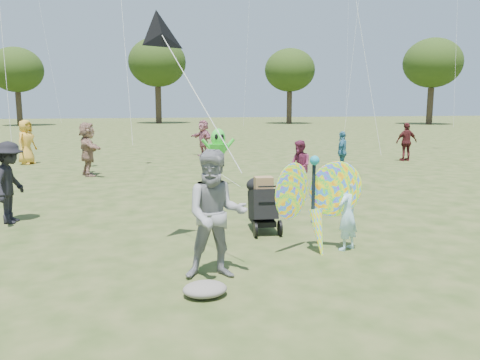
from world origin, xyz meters
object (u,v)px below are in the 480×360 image
crowd_g (26,142)px  adult_man (216,215)px  crowd_j (203,138)px  jogging_stroller (262,200)px  crowd_d (88,149)px  crowd_h (406,142)px  crowd_e (300,166)px  crowd_c (342,152)px  crowd_b (10,182)px  alien_kite (218,154)px  butterfly_kite (315,203)px  child_girl (348,214)px

crowd_g → adult_man: bearing=-128.9°
crowd_j → jogging_stroller: bearing=-26.5°
crowd_d → crowd_h: 13.20m
crowd_e → crowd_j: bearing=-180.0°
crowd_c → crowd_e: crowd_c is taller
crowd_b → crowd_c: bearing=-54.1°
crowd_c → alien_kite: bearing=-34.6°
crowd_j → butterfly_kite: size_ratio=0.94×
crowd_e → alien_kite: (-2.02, 1.54, 0.24)m
adult_man → alien_kite: bearing=86.2°
jogging_stroller → butterfly_kite: size_ratio=0.60×
crowd_c → crowd_e: (-2.86, -3.22, -0.02)m
crowd_e → crowd_g: bearing=-140.9°
child_girl → crowd_d: 10.92m
crowd_h → crowd_j: crowd_j is taller
child_girl → crowd_g: 15.65m
crowd_h → alien_kite: (-9.15, -4.22, 0.13)m
crowd_b → crowd_h: bearing=-53.0°
crowd_b → alien_kite: (5.07, 3.41, 0.12)m
crowd_g → crowd_h: crowd_g is taller
crowd_d → crowd_g: bearing=18.7°
child_girl → crowd_b: (-5.97, 3.35, 0.23)m
jogging_stroller → crowd_e: bearing=65.7°
crowd_b → jogging_stroller: crowd_b is taller
butterfly_kite → alien_kite: (-0.32, 6.74, 0.14)m
crowd_h → jogging_stroller: size_ratio=1.53×
crowd_e → crowd_h: size_ratio=0.88×
crowd_e → alien_kite: 2.55m
crowd_c → crowd_h: crowd_h is taller
jogging_stroller → alien_kite: 5.30m
crowd_j → butterfly_kite: crowd_j is taller
crowd_b → adult_man: bearing=-130.2°
crowd_d → crowd_h: bearing=-100.5°
crowd_e → jogging_stroller: crowd_e is taller
crowd_d → crowd_c: bearing=-114.3°
crowd_e → adult_man: bearing=-37.3°
adult_man → crowd_c: size_ratio=1.23×
crowd_g → jogging_stroller: crowd_g is taller
crowd_g → alien_kite: size_ratio=1.05×
crowd_g → crowd_j: bearing=-49.3°
child_girl → adult_man: size_ratio=0.67×
crowd_b → crowd_d: size_ratio=0.92×
child_girl → crowd_d: (-4.89, 9.76, 0.31)m
crowd_e → crowd_g: (-8.72, 8.47, 0.18)m
adult_man → crowd_j: adult_man is taller
crowd_c → crowd_h: 4.97m
crowd_g → alien_kite: crowd_g is taller
child_girl → butterfly_kite: butterfly_kite is taller
child_girl → adult_man: adult_man is taller
crowd_b → child_girl: bearing=-110.5°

